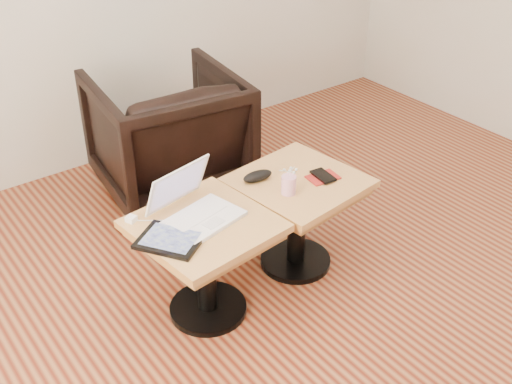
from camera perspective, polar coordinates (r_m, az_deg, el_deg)
room_shell at (r=2.06m, az=12.46°, el=12.34°), size 4.52×4.52×2.71m
side_table_left at (r=2.76m, az=-4.56°, el=-4.82°), size 0.59×0.59×0.49m
side_table_right at (r=3.05m, az=3.73°, el=-0.85°), size 0.60×0.60×0.49m
laptop at (r=2.71m, az=-5.48°, el=-1.41°), size 0.37×0.36×0.22m
tablet at (r=2.59m, az=-7.63°, el=-4.24°), size 0.30×0.32×0.02m
charging_adapter at (r=2.74m, az=-11.03°, el=-2.36°), size 0.05×0.05×0.02m
glasses_case at (r=2.96m, az=0.14°, el=1.43°), size 0.15×0.08×0.05m
striped_cup at (r=2.86m, az=2.92°, el=0.63°), size 0.09×0.09×0.09m
earbuds_tangle at (r=3.04m, az=3.09°, el=1.90°), size 0.08×0.06×0.01m
phone_on_sleeve at (r=3.00m, az=5.98°, el=1.37°), size 0.15×0.13×0.02m
armchair at (r=3.70m, az=-7.84°, el=5.09°), size 0.87×0.89×0.73m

